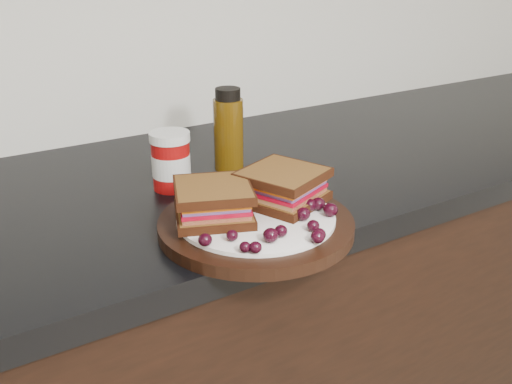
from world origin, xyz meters
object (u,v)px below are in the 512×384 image
Objects in this scene: plate at (256,225)px; condiment_jar at (171,161)px; oil_bottle at (228,129)px; sandwich_left at (214,202)px.

condiment_jar reaches higher than plate.
oil_bottle reaches higher than plate.
sandwich_left is at bearing 154.85° from plate.
oil_bottle is at bearing 69.13° from plate.
oil_bottle is (0.13, 0.03, 0.03)m from condiment_jar.
plate is 2.84× the size of condiment_jar.
sandwich_left is (-0.05, 0.03, 0.04)m from plate.
plate is at bearing -110.87° from oil_bottle.
plate is at bearing -3.48° from sandwich_left.
sandwich_left is 0.71× the size of oil_bottle.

